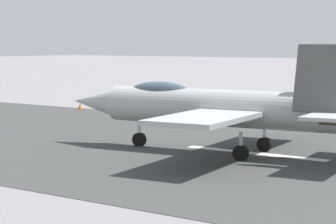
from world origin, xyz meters
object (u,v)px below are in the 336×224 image
Objects in this scene: fighter_jet at (220,107)px; crew_person at (152,109)px; marker_cone_mid at (255,119)px; marker_cone_far at (80,106)px.

fighter_jet is 15.42m from crew_person.
marker_cone_far is at bearing 0.00° from marker_cone_mid.
crew_person is 7.47m from marker_cone_mid.
crew_person is at bearing 25.67° from marker_cone_mid.
fighter_jet is at bearing 139.75° from crew_person.
fighter_jet reaches higher than marker_cone_far.
crew_person is (11.70, -9.91, -1.59)m from fighter_jet.
fighter_jet is 31.74× the size of marker_cone_far.
marker_cone_far is at bearing -31.14° from fighter_jet.
fighter_jet reaches higher than crew_person.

